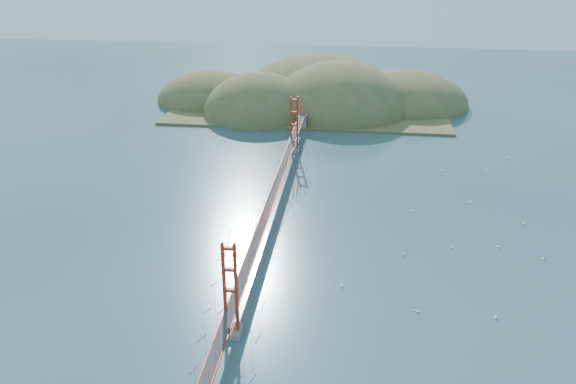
# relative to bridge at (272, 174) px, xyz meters

# --- Properties ---
(ground) EXTENTS (320.00, 320.00, 0.00)m
(ground) POSITION_rel_bridge_xyz_m (0.00, -0.18, -7.01)
(ground) COLOR #2E505D
(ground) RESTS_ON ground
(bridge) EXTENTS (2.20, 94.40, 12.00)m
(bridge) POSITION_rel_bridge_xyz_m (0.00, 0.00, 0.00)
(bridge) COLOR gray
(bridge) RESTS_ON ground
(far_headlands) EXTENTS (84.00, 58.00, 25.00)m
(far_headlands) POSITION_rel_bridge_xyz_m (2.21, 68.33, -7.01)
(far_headlands) COLOR olive
(far_headlands) RESTS_ON ground
(sailboat_10) EXTENTS (0.49, 0.52, 0.59)m
(sailboat_10) POSITION_rel_bridge_xyz_m (11.85, -19.05, -6.87)
(sailboat_10) COLOR white
(sailboat_10) RESTS_ON ground
(sailboat_7) EXTENTS (0.55, 0.47, 0.63)m
(sailboat_7) POSITION_rel_bridge_xyz_m (29.29, 22.46, -6.86)
(sailboat_7) COLOR white
(sailboat_7) RESTS_ON ground
(sailboat_8) EXTENTS (0.71, 0.71, 0.74)m
(sailboat_8) POSITION_rel_bridge_xyz_m (43.45, 31.14, -6.85)
(sailboat_8) COLOR white
(sailboat_8) RESTS_ON ground
(sailboat_1) EXTENTS (0.65, 0.65, 0.71)m
(sailboat_1) POSITION_rel_bridge_xyz_m (33.73, -6.27, -6.85)
(sailboat_1) COLOR white
(sailboat_1) RESTS_ON ground
(sailboat_17) EXTENTS (0.58, 0.54, 0.65)m
(sailboat_17) POSITION_rel_bridge_xyz_m (36.23, 32.15, -6.86)
(sailboat_17) COLOR white
(sailboat_17) RESTS_ON ground
(sailboat_14) EXTENTS (0.60, 0.60, 0.63)m
(sailboat_14) POSITION_rel_bridge_xyz_m (32.41, 8.66, -6.86)
(sailboat_14) COLOR white
(sailboat_14) RESTS_ON ground
(sailboat_9) EXTENTS (0.56, 0.56, 0.59)m
(sailboat_9) POSITION_rel_bridge_xyz_m (53.35, 22.48, -6.87)
(sailboat_9) COLOR white
(sailboat_9) RESTS_ON ground
(sailboat_2) EXTENTS (0.63, 0.63, 0.69)m
(sailboat_2) POSITION_rel_bridge_xyz_m (20.94, -23.45, -6.86)
(sailboat_2) COLOR white
(sailboat_2) RESTS_ON ground
(sailboat_3) EXTENTS (0.50, 0.46, 0.57)m
(sailboat_3) POSITION_rel_bridge_xyz_m (22.43, 4.16, -6.87)
(sailboat_3) COLOR white
(sailboat_3) RESTS_ON ground
(sailboat_0) EXTENTS (0.49, 0.52, 0.58)m
(sailboat_0) POSITION_rel_bridge_xyz_m (27.19, -7.22, -6.87)
(sailboat_0) COLOR white
(sailboat_0) RESTS_ON ground
(sailboat_6) EXTENTS (0.63, 0.63, 0.67)m
(sailboat_6) POSITION_rel_bridge_xyz_m (20.16, -10.09, -6.86)
(sailboat_6) COLOR white
(sailboat_6) RESTS_ON ground
(sailboat_4) EXTENTS (0.67, 0.67, 0.71)m
(sailboat_4) POSITION_rel_bridge_xyz_m (39.31, 1.67, -6.85)
(sailboat_4) COLOR white
(sailboat_4) RESTS_ON ground
(sailboat_5) EXTENTS (0.43, 0.51, 0.59)m
(sailboat_5) POSITION_rel_bridge_xyz_m (39.28, -8.94, -6.87)
(sailboat_5) COLOR white
(sailboat_5) RESTS_ON ground
(sailboat_extra_0) EXTENTS (0.45, 0.53, 0.60)m
(sailboat_extra_0) POSITION_rel_bridge_xyz_m (38.06, 23.96, -6.87)
(sailboat_extra_0) COLOR white
(sailboat_extra_0) RESTS_ON ground
(sailboat_extra_1) EXTENTS (0.53, 0.61, 0.70)m
(sailboat_extra_1) POSITION_rel_bridge_xyz_m (29.97, -23.44, -6.86)
(sailboat_extra_1) COLOR white
(sailboat_extra_1) RESTS_ON ground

